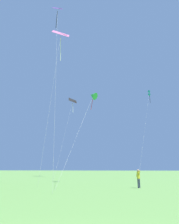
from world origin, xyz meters
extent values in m
cone|color=green|center=(-3.27, 24.05, 12.06)|extent=(1.62, 1.51, 1.38)
cylinder|color=red|center=(-3.44, 24.11, 10.76)|extent=(0.41, 0.20, 1.72)
cylinder|color=silver|center=(-4.10, 18.81, 5.98)|extent=(1.67, 10.49, 11.97)
cube|color=pink|center=(-7.94, 21.99, 21.78)|extent=(2.64, 2.22, 1.78)
cylinder|color=#3F382D|center=(-7.94, 21.99, 21.78)|extent=(2.04, 0.43, 0.62)
cylinder|color=silver|center=(-7.90, 22.09, 19.08)|extent=(0.21, 0.34, 3.80)
cylinder|color=silver|center=(-7.83, 19.29, 10.80)|extent=(0.22, 5.41, 21.60)
cube|color=purple|center=(-6.76, 16.89, 21.61)|extent=(1.25, 0.98, 0.91)
cylinder|color=#3F382D|center=(-6.76, 16.89, 21.61)|extent=(1.20, 0.09, 0.28)
cylinder|color=black|center=(-6.88, 17.07, 20.03)|extent=(0.31, 0.44, 2.26)
cylinder|color=silver|center=(-5.55, 14.12, 10.76)|extent=(2.44, 5.56, 21.51)
cube|color=teal|center=(6.58, 36.73, 17.06)|extent=(0.58, 0.58, 0.50)
cube|color=teal|center=(6.58, 36.73, 16.40)|extent=(0.58, 0.58, 0.50)
cylinder|color=#3F382D|center=(6.58, 36.73, 16.73)|extent=(0.03, 0.03, 0.94)
cylinder|color=black|center=(6.63, 36.81, 15.47)|extent=(0.17, 0.22, 1.67)
cylinder|color=silver|center=(4.66, 32.32, 8.32)|extent=(3.87, 8.85, 16.64)
cube|color=black|center=(-11.21, 42.91, 18.22)|extent=(2.17, 2.29, 1.67)
cylinder|color=#3F382D|center=(-11.21, 42.91, 18.22)|extent=(1.74, 0.68, 0.68)
cylinder|color=silver|center=(-11.07, 42.71, 16.18)|extent=(0.41, 0.52, 2.65)
cylinder|color=silver|center=(-11.29, 37.43, 9.03)|extent=(0.16, 10.95, 18.06)
cylinder|color=#2D3351|center=(2.09, 16.61, 0.40)|extent=(0.11, 0.11, 0.81)
cylinder|color=#2D3351|center=(1.98, 16.74, 0.40)|extent=(0.11, 0.11, 0.81)
cube|color=yellow|center=(2.04, 16.68, 1.11)|extent=(0.27, 0.27, 0.61)
cylinder|color=yellow|center=(2.12, 16.58, 1.26)|extent=(0.24, 0.26, 0.57)
cylinder|color=yellow|center=(1.95, 16.77, 1.26)|extent=(0.24, 0.26, 0.57)
sphere|color=tan|center=(2.04, 16.68, 1.53)|extent=(0.22, 0.22, 0.22)
camera|label=1|loc=(0.74, -3.25, 1.69)|focal=32.06mm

